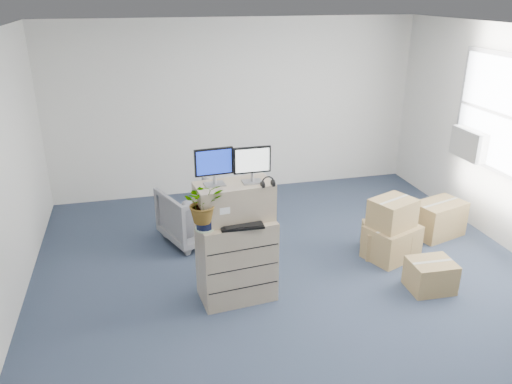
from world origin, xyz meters
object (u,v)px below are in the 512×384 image
keyboard (242,226)px  potted_plant (204,208)px  filing_cabinet_lower (236,259)px  monitor_right (252,163)px  monitor_left (214,165)px  office_chair (195,212)px  water_bottle (244,209)px

keyboard → potted_plant: potted_plant is taller
filing_cabinet_lower → monitor_right: (0.19, 0.03, 1.08)m
monitor_left → monitor_right: 0.39m
monitor_left → keyboard: monitor_left is taller
office_chair → water_bottle: bearing=82.6°
monitor_left → water_bottle: size_ratio=1.86×
monitor_right → office_chair: (-0.45, 1.45, -1.14)m
filing_cabinet_lower → monitor_left: bearing=160.8°
water_bottle → office_chair: (-0.37, 1.44, -0.63)m
potted_plant → filing_cabinet_lower: bearing=20.1°
filing_cabinet_lower → water_bottle: (0.10, 0.04, 0.57)m
filing_cabinet_lower → water_bottle: water_bottle is taller
filing_cabinet_lower → monitor_left: size_ratio=2.35×
water_bottle → potted_plant: 0.50m
potted_plant → office_chair: (0.08, 1.61, -0.76)m
filing_cabinet_lower → potted_plant: 0.80m
filing_cabinet_lower → monitor_right: bearing=2.4°
filing_cabinet_lower → potted_plant: potted_plant is taller
monitor_left → filing_cabinet_lower: bearing=-18.3°
keyboard → water_bottle: size_ratio=2.08×
keyboard → water_bottle: 0.24m
keyboard → monitor_right: bearing=53.4°
water_bottle → potted_plant: size_ratio=0.49×
keyboard → potted_plant: bearing=175.7°
filing_cabinet_lower → keyboard: size_ratio=2.10×
water_bottle → potted_plant: (-0.45, -0.16, 0.13)m
water_bottle → office_chair: bearing=104.3°
potted_plant → office_chair: 1.78m
keyboard → office_chair: keyboard is taller
filing_cabinet_lower → water_bottle: size_ratio=4.37×
filing_cabinet_lower → keyboard: keyboard is taller
monitor_right → potted_plant: size_ratio=0.90×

